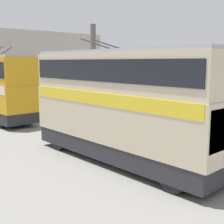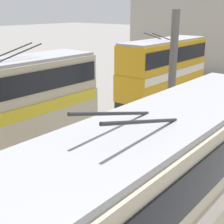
# 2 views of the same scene
# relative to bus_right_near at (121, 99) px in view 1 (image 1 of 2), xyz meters

# --- Properties ---
(support_column_far) EXTENTS (0.71, 0.71, 7.26)m
(support_column_far) POSITION_rel_bus_right_near_xyz_m (7.43, -4.42, 0.55)
(support_column_far) COLOR #605B56
(support_column_far) RESTS_ON ground_plane
(bus_right_near) EXTENTS (10.44, 2.54, 5.80)m
(bus_right_near) POSITION_rel_bus_right_near_xyz_m (0.00, 0.00, 0.00)
(bus_right_near) COLOR black
(bus_right_near) RESTS_ON ground_plane
(person_aisle_midway) EXTENTS (0.48, 0.40, 1.70)m
(person_aisle_midway) POSITION_rel_bus_right_near_xyz_m (-2.10, -4.21, -2.06)
(person_aisle_midway) COLOR #473D33
(person_aisle_midway) RESTS_ON ground_plane
(oil_drum) EXTENTS (0.60, 0.60, 0.81)m
(oil_drum) POSITION_rel_bus_right_near_xyz_m (3.14, -5.95, -2.55)
(oil_drum) COLOR #235638
(oil_drum) RESTS_ON ground_plane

